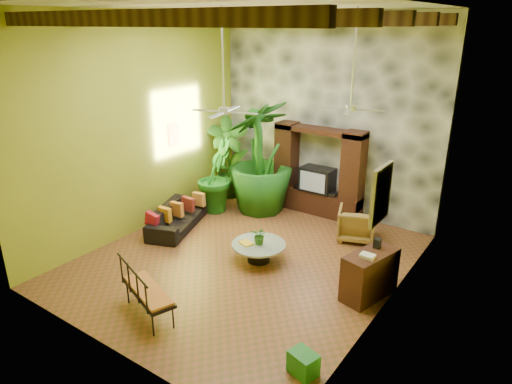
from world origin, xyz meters
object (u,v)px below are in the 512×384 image
Objects in this scene: tall_plant_c at (260,157)px; ceiling_fan_back at (351,97)px; coffee_table at (259,250)px; green_bin at (303,363)px; iron_bench at (144,289)px; ceiling_fan_front at (224,100)px; tall_plant_a at (228,158)px; entertainment_center at (318,177)px; side_console at (370,275)px; tall_plant_b at (215,175)px; sofa at (177,217)px; wicker_armchair at (356,224)px.

ceiling_fan_back is at bearing -22.57° from tall_plant_c.
coffee_table is 2.85× the size of green_bin.
coffee_table is at bearing 100.84° from iron_bench.
iron_bench is (0.01, -2.23, -2.85)m from ceiling_fan_front.
tall_plant_a is at bearing 160.49° from ceiling_fan_back.
entertainment_center reaches higher than side_console.
ceiling_fan_back is 5.10m from iron_bench.
iron_bench is (2.41, -5.32, -0.62)m from tall_plant_a.
tall_plant_b is 5.21m from side_console.
sofa is at bearing -166.99° from ceiling_fan_back.
side_console is (2.65, -2.99, -0.52)m from entertainment_center.
side_console is (1.15, -2.08, 0.06)m from wicker_armchair.
tall_plant_b reaches higher than side_console.
ceiling_fan_front reaches higher than tall_plant_c.
tall_plant_c reaches higher than wicker_armchair.
ceiling_fan_front reaches higher than tall_plant_b.
sofa is 1.05× the size of tall_plant_b.
iron_bench is at bearing -65.62° from tall_plant_a.
ceiling_fan_back is 4.85m from green_bin.
tall_plant_c is 6.26m from green_bin.
entertainment_center reaches higher than iron_bench.
ceiling_fan_front is 3.62m from iron_bench.
ceiling_fan_front is 0.80× the size of tall_plant_a.
green_bin is (2.85, -1.87, -3.23)m from ceiling_fan_front.
side_console is at bearing -18.06° from tall_plant_b.
ceiling_fan_front reaches higher than side_console.
sofa is (-3.90, -0.90, -3.11)m from ceiling_fan_back.
coffee_table is at bearing -85.27° from entertainment_center.
wicker_armchair is at bearing -31.25° from entertainment_center.
wicker_armchair is at bearing 57.17° from ceiling_fan_front.
tall_plant_b is at bearing 171.87° from ceiling_fan_back.
sofa is 1.78× the size of coffee_table.
entertainment_center reaches higher than wicker_armchair.
entertainment_center is at bearing 31.23° from tall_plant_b.
entertainment_center is 2.11× the size of coffee_table.
ceiling_fan_front is 3.81m from sofa.
tall_plant_a is 1.21× the size of tall_plant_b.
coffee_table is (2.55, -0.22, -0.04)m from sofa.
tall_plant_b is 6.41m from green_bin.
coffee_table is at bearing -33.42° from tall_plant_b.
entertainment_center is at bearing 116.11° from green_bin.
ceiling_fan_back is 4.99m from tall_plant_a.
ceiling_fan_back is 5.07m from sofa.
sofa is 4.26m from wicker_armchair.
entertainment_center reaches higher than coffee_table.
sofa reaches higher than coffee_table.
sofa is at bearing 6.27° from wicker_armchair.
ceiling_fan_back is 3.31m from side_console.
tall_plant_c reaches higher than sofa.
side_console is (5.26, -2.54, -0.72)m from tall_plant_a.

